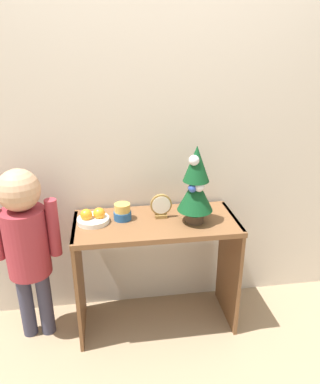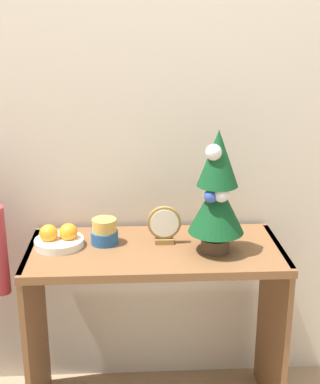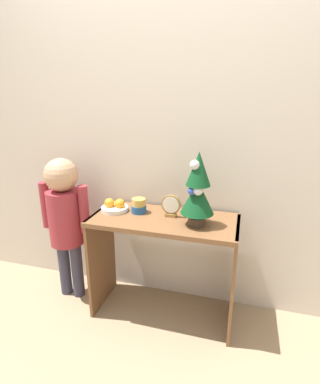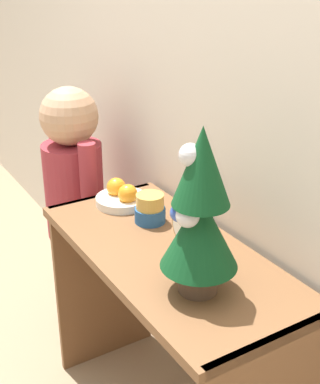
% 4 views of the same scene
% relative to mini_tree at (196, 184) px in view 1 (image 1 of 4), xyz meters
% --- Properties ---
extents(ground_plane, '(12.00, 12.00, 0.00)m').
position_rel_mini_tree_xyz_m(ground_plane, '(-0.22, -0.18, -0.95)').
color(ground_plane, '#997F60').
extents(back_wall, '(7.00, 0.05, 2.50)m').
position_rel_mini_tree_xyz_m(back_wall, '(-0.22, 0.31, 0.30)').
color(back_wall, beige).
rests_on(back_wall, ground_plane).
extents(console_table, '(0.95, 0.44, 0.72)m').
position_rel_mini_tree_xyz_m(console_table, '(-0.22, 0.04, -0.41)').
color(console_table, brown).
rests_on(console_table, ground_plane).
extents(mini_tree, '(0.20, 0.20, 0.45)m').
position_rel_mini_tree_xyz_m(mini_tree, '(0.00, 0.00, 0.00)').
color(mini_tree, '#4C3828').
rests_on(mini_tree, console_table).
extents(fruit_bowl, '(0.18, 0.18, 0.09)m').
position_rel_mini_tree_xyz_m(fruit_bowl, '(-0.57, 0.08, -0.20)').
color(fruit_bowl, silver).
rests_on(fruit_bowl, console_table).
extents(singing_bowl, '(0.10, 0.10, 0.10)m').
position_rel_mini_tree_xyz_m(singing_bowl, '(-0.41, 0.09, -0.18)').
color(singing_bowl, '#235189').
rests_on(singing_bowl, console_table).
extents(desk_clock, '(0.13, 0.04, 0.15)m').
position_rel_mini_tree_xyz_m(desk_clock, '(-0.18, 0.08, -0.16)').
color(desk_clock, olive).
rests_on(desk_clock, console_table).
extents(child_figure, '(0.38, 0.24, 1.07)m').
position_rel_mini_tree_xyz_m(child_figure, '(-0.95, 0.05, -0.28)').
color(child_figure, '#38384C').
rests_on(child_figure, ground_plane).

